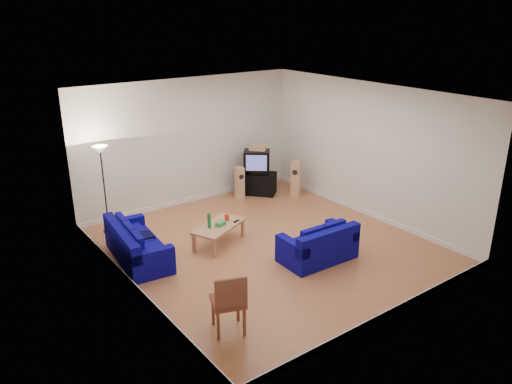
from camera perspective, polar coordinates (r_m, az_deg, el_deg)
room at (r=10.11m, az=1.34°, el=1.73°), size 6.01×6.51×3.21m
sofa_three_seat at (r=10.29m, az=-13.58°, el=-6.17°), size 1.02×1.99×0.74m
sofa_loveseat at (r=10.06m, az=7.22°, el=-6.29°), size 1.52×0.89×0.75m
coffee_table at (r=10.63m, az=-4.27°, el=-4.06°), size 1.36×1.06×0.44m
bottle at (r=10.44m, az=-5.37°, el=-3.28°), size 0.10×0.10×0.32m
tissue_box at (r=10.55m, az=-4.06°, el=-3.65°), size 0.23×0.16×0.09m
red_canister at (r=10.80m, az=-3.35°, el=-2.91°), size 0.14×0.14×0.14m
remote at (r=10.75m, az=-2.26°, el=-3.35°), size 0.17×0.10×0.02m
tv_stand at (r=13.55m, az=0.20°, el=1.01°), size 1.03×1.07×0.59m
av_receiver at (r=13.43m, az=0.33°, el=2.39°), size 0.61×0.61×0.11m
television at (r=13.30m, az=0.09°, el=3.65°), size 0.84×0.81×0.53m
centre_speaker at (r=13.23m, az=0.17°, el=5.08°), size 0.41×0.45×0.15m
speaker_left at (r=13.18m, az=-1.89°, el=1.07°), size 0.25×0.29×0.86m
speaker_right at (r=13.33m, az=4.60°, el=1.49°), size 0.36×0.35×0.97m
floor_lamp at (r=11.27m, az=-17.25°, el=3.33°), size 0.34×0.34×2.00m
dining_chair at (r=7.76m, az=-3.09°, el=-12.30°), size 0.64×0.64×1.04m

